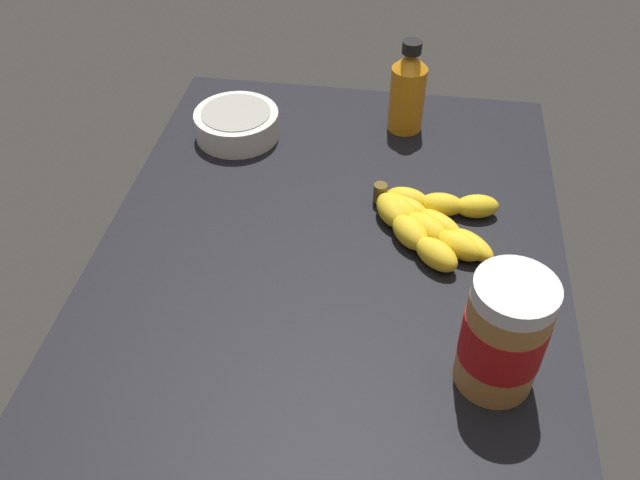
# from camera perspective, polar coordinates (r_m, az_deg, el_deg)

# --- Properties ---
(ground_plane) EXTENTS (0.88, 0.64, 0.04)m
(ground_plane) POSITION_cam_1_polar(r_m,az_deg,el_deg) (0.94, 0.80, -1.98)
(ground_plane) COLOR black
(banana_bunch) EXTENTS (0.17, 0.19, 0.04)m
(banana_bunch) POSITION_cam_1_polar(r_m,az_deg,el_deg) (0.96, 9.09, 1.53)
(banana_bunch) COLOR yellow
(banana_bunch) RESTS_ON ground_plane
(peanut_butter_jar) EXTENTS (0.09, 0.09, 0.15)m
(peanut_butter_jar) POSITION_cam_1_polar(r_m,az_deg,el_deg) (0.76, 15.21, -7.74)
(peanut_butter_jar) COLOR #B27238
(peanut_butter_jar) RESTS_ON ground_plane
(honey_bottle) EXTENTS (0.06, 0.06, 0.16)m
(honey_bottle) POSITION_cam_1_polar(r_m,az_deg,el_deg) (1.14, 7.41, 12.42)
(honey_bottle) COLOR orange
(honey_bottle) RESTS_ON ground_plane
(small_bowl) EXTENTS (0.14, 0.14, 0.05)m
(small_bowl) POSITION_cam_1_polar(r_m,az_deg,el_deg) (1.15, -7.02, 9.72)
(small_bowl) COLOR silver
(small_bowl) RESTS_ON ground_plane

